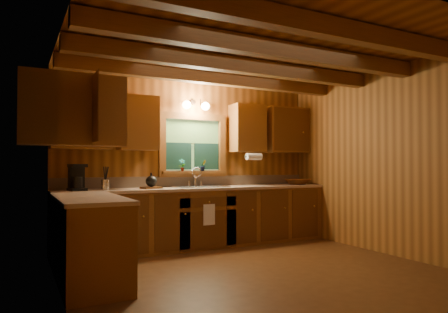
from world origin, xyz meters
TOP-DOWN VIEW (x-y plane):
  - room at (0.00, 0.00)m, footprint 4.20×4.20m
  - ceiling_beams at (0.00, 0.00)m, footprint 4.20×2.54m
  - base_cabinets at (-0.49, 1.28)m, footprint 4.20×2.22m
  - countertop at (-0.48, 1.29)m, footprint 4.20×2.24m
  - backsplash at (0.00, 1.89)m, footprint 4.20×0.02m
  - dishwasher_panel at (-1.47, 0.68)m, footprint 0.02×0.60m
  - upper_cabinets at (-0.56, 1.42)m, footprint 4.19×1.77m
  - window at (0.00, 1.87)m, footprint 1.12×0.08m
  - window_sill at (0.00, 1.82)m, footprint 1.06×0.14m
  - wall_sconce at (0.00, 1.75)m, footprint 0.45×0.21m
  - paper_towel_roll at (0.92, 1.53)m, footprint 0.27×0.11m
  - dish_towel at (0.00, 1.26)m, footprint 0.18×0.01m
  - sink at (0.00, 1.60)m, footprint 0.82×0.48m
  - coffee_maker at (-1.77, 1.60)m, footprint 0.20×0.25m
  - utensil_crock at (-1.41, 1.56)m, footprint 0.11×0.11m
  - cutting_board at (-0.77, 1.57)m, footprint 0.30×0.24m
  - teakettle at (-0.77, 1.57)m, footprint 0.16×0.16m
  - wicker_basket at (1.80, 1.55)m, footprint 0.42×0.42m
  - potted_plant_left at (-0.21, 1.79)m, footprint 0.10×0.07m
  - potted_plant_right at (0.15, 1.80)m, footprint 0.11×0.09m

SIDE VIEW (x-z plane):
  - base_cabinets at x=-0.49m, z-range 0.00..0.86m
  - dishwasher_panel at x=-1.47m, z-range 0.03..0.83m
  - dish_towel at x=0.00m, z-range 0.37..0.67m
  - sink at x=0.00m, z-range 0.64..1.07m
  - countertop at x=-0.48m, z-range 0.86..0.90m
  - cutting_board at x=-0.77m, z-range 0.90..0.92m
  - wicker_basket at x=1.80m, z-range 0.90..1.00m
  - utensil_crock at x=-1.41m, z-range 0.82..1.13m
  - backsplash at x=0.00m, z-range 0.90..1.06m
  - teakettle at x=-0.77m, z-range 0.90..1.10m
  - coffee_maker at x=-1.77m, z-range 0.90..1.25m
  - window_sill at x=0.00m, z-range 1.10..1.14m
  - potted_plant_right at x=0.15m, z-range 1.14..1.32m
  - potted_plant_left at x=-0.21m, z-range 1.14..1.33m
  - room at x=0.00m, z-range -0.80..3.40m
  - paper_towel_roll at x=0.92m, z-range 1.31..1.42m
  - window at x=0.00m, z-range 1.03..2.03m
  - upper_cabinets at x=-0.56m, z-range 1.45..2.23m
  - wall_sconce at x=0.00m, z-range 2.08..2.25m
  - ceiling_beams at x=0.00m, z-range 2.40..2.58m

